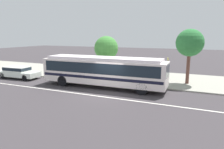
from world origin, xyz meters
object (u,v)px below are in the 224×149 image
at_px(sedan_behind_bus, 18,72).
at_px(pedestrian_standing_by_tree, 110,69).
at_px(street_tree_mid_block, 190,43).
at_px(pedestrian_waiting_near_sign, 99,71).
at_px(bus_stop_sign, 167,68).
at_px(transit_bus, 103,70).
at_px(street_tree_near_stop, 106,48).
at_px(pedestrian_walking_along_curb, 82,68).

relative_size(sedan_behind_bus, pedestrian_standing_by_tree, 2.97).
bearing_deg(pedestrian_standing_by_tree, street_tree_mid_block, 4.33).
relative_size(pedestrian_waiting_near_sign, street_tree_mid_block, 0.32).
relative_size(bus_stop_sign, street_tree_mid_block, 0.51).
distance_m(transit_bus, pedestrian_waiting_near_sign, 2.56).
height_order(transit_bus, street_tree_mid_block, street_tree_mid_block).
xyz_separation_m(bus_stop_sign, street_tree_near_stop, (-7.08, 2.26, 1.48)).
relative_size(sedan_behind_bus, street_tree_mid_block, 0.92).
distance_m(pedestrian_standing_by_tree, street_tree_near_stop, 2.45).
distance_m(sedan_behind_bus, street_tree_mid_block, 18.22).
bearing_deg(street_tree_mid_block, street_tree_near_stop, 179.33).
xyz_separation_m(transit_bus, street_tree_mid_block, (7.01, 4.12, 2.36)).
relative_size(transit_bus, street_tree_mid_block, 2.22).
bearing_deg(pedestrian_standing_by_tree, sedan_behind_bus, -158.49).
xyz_separation_m(bus_stop_sign, street_tree_mid_block, (1.60, 2.15, 2.18)).
bearing_deg(pedestrian_walking_along_curb, street_tree_near_stop, 23.42).
bearing_deg(sedan_behind_bus, street_tree_near_stop, 27.00).
bearing_deg(street_tree_near_stop, bus_stop_sign, -17.68).
height_order(pedestrian_waiting_near_sign, street_tree_near_stop, street_tree_near_stop).
xyz_separation_m(pedestrian_standing_by_tree, street_tree_near_stop, (-0.77, 0.70, 2.22)).
distance_m(pedestrian_standing_by_tree, street_tree_mid_block, 8.45).
relative_size(pedestrian_walking_along_curb, bus_stop_sign, 0.63).
distance_m(pedestrian_waiting_near_sign, street_tree_mid_block, 9.18).
bearing_deg(bus_stop_sign, transit_bus, -160.01).
bearing_deg(pedestrian_standing_by_tree, street_tree_near_stop, 137.68).
distance_m(transit_bus, pedestrian_standing_by_tree, 3.68).
xyz_separation_m(pedestrian_walking_along_curb, street_tree_mid_block, (11.19, 0.99, 2.90)).
xyz_separation_m(sedan_behind_bus, street_tree_near_stop, (8.71, 4.44, 2.55)).
bearing_deg(pedestrian_walking_along_curb, pedestrian_waiting_near_sign, -21.90).
bearing_deg(bus_stop_sign, pedestrian_standing_by_tree, 166.15).
height_order(pedestrian_walking_along_curb, street_tree_near_stop, street_tree_near_stop).
relative_size(sedan_behind_bus, bus_stop_sign, 1.82).
relative_size(transit_bus, pedestrian_waiting_near_sign, 6.99).
xyz_separation_m(sedan_behind_bus, bus_stop_sign, (15.79, 2.18, 1.07)).
xyz_separation_m(transit_bus, pedestrian_standing_by_tree, (-0.90, 3.52, -0.56)).
bearing_deg(sedan_behind_bus, pedestrian_walking_along_curb, 28.39).
relative_size(bus_stop_sign, street_tree_near_stop, 0.58).
bearing_deg(pedestrian_walking_along_curb, bus_stop_sign, -6.95).
relative_size(transit_bus, pedestrian_walking_along_curb, 7.03).
xyz_separation_m(pedestrian_waiting_near_sign, street_tree_mid_block, (8.46, 2.08, 2.90)).
height_order(sedan_behind_bus, pedestrian_standing_by_tree, pedestrian_standing_by_tree).
xyz_separation_m(transit_bus, street_tree_near_stop, (-1.67, 4.22, 1.66)).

